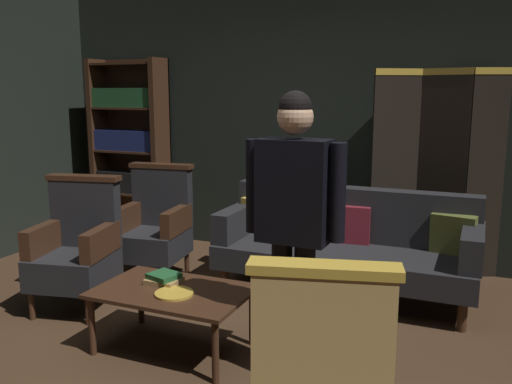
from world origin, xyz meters
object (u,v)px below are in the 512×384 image
(armchair_gilt_accent, at_px, (322,373))
(armchair_wing_right, at_px, (77,248))
(velvet_couch, at_px, (347,242))
(book_green_cloth, at_px, (164,276))
(folding_screen, at_px, (442,170))
(armchair_wing_left, at_px, (155,226))
(book_tan_leather, at_px, (164,281))
(bookshelf, at_px, (130,147))
(brass_tray, at_px, (174,293))
(coffee_table, at_px, (173,296))
(standing_figure, at_px, (294,213))

(armchair_gilt_accent, height_order, armchair_wing_right, same)
(velvet_couch, distance_m, book_green_cloth, 1.66)
(folding_screen, bearing_deg, armchair_gilt_accent, -94.34)
(velvet_couch, relative_size, armchair_gilt_accent, 2.04)
(armchair_gilt_accent, xyz_separation_m, armchair_wing_left, (-2.13, 1.92, 0.00))
(folding_screen, height_order, book_tan_leather, folding_screen)
(folding_screen, xyz_separation_m, bookshelf, (-3.37, -0.14, 0.09))
(brass_tray, bearing_deg, book_tan_leather, 138.82)
(velvet_couch, relative_size, armchair_wing_right, 2.04)
(velvet_couch, relative_size, armchair_wing_left, 2.04)
(folding_screen, bearing_deg, book_green_cloth, -125.05)
(coffee_table, xyz_separation_m, book_tan_leather, (-0.11, 0.08, 0.06))
(armchair_wing_right, height_order, standing_figure, standing_figure)
(book_green_cloth, bearing_deg, brass_tray, -41.18)
(brass_tray, bearing_deg, armchair_wing_left, 127.80)
(velvet_couch, bearing_deg, armchair_wing_right, -149.00)
(armchair_gilt_accent, height_order, standing_figure, standing_figure)
(standing_figure, distance_m, book_green_cloth, 1.12)
(velvet_couch, bearing_deg, coffee_table, -118.87)
(folding_screen, bearing_deg, coffee_table, -122.19)
(armchair_gilt_accent, bearing_deg, book_green_cloth, 148.15)
(armchair_wing_left, bearing_deg, book_tan_leather, -54.07)
(book_green_cloth, bearing_deg, book_tan_leather, 0.00)
(folding_screen, distance_m, brass_tray, 2.84)
(velvet_couch, distance_m, book_tan_leather, 1.66)
(armchair_wing_left, bearing_deg, standing_figure, -34.91)
(armchair_wing_right, bearing_deg, folding_screen, 38.25)
(book_green_cloth, bearing_deg, armchair_wing_right, 165.33)
(coffee_table, distance_m, armchair_wing_left, 1.47)
(bookshelf, relative_size, standing_figure, 1.20)
(brass_tray, bearing_deg, armchair_gilt_accent, -30.29)
(folding_screen, bearing_deg, bookshelf, -177.65)
(armchair_wing_left, relative_size, armchair_wing_right, 1.00)
(bookshelf, bearing_deg, standing_figure, -39.38)
(coffee_table, relative_size, book_green_cloth, 5.39)
(book_tan_leather, bearing_deg, standing_figure, -8.35)
(standing_figure, distance_m, brass_tray, 1.00)
(armchair_wing_left, bearing_deg, brass_tray, -52.20)
(folding_screen, bearing_deg, standing_figure, -104.36)
(standing_figure, bearing_deg, book_tan_leather, 171.65)
(folding_screen, distance_m, bookshelf, 3.37)
(brass_tray, bearing_deg, bookshelf, 130.78)
(folding_screen, distance_m, armchair_gilt_accent, 3.14)
(folding_screen, distance_m, coffee_table, 2.82)
(armchair_gilt_accent, relative_size, book_tan_leather, 4.83)
(book_tan_leather, xyz_separation_m, book_green_cloth, (0.00, 0.00, 0.04))
(folding_screen, relative_size, coffee_table, 1.90)
(brass_tray, bearing_deg, armchair_wing_right, 160.46)
(folding_screen, relative_size, armchair_gilt_accent, 1.83)
(armchair_wing_right, xyz_separation_m, book_tan_leather, (0.96, -0.25, -0.05))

